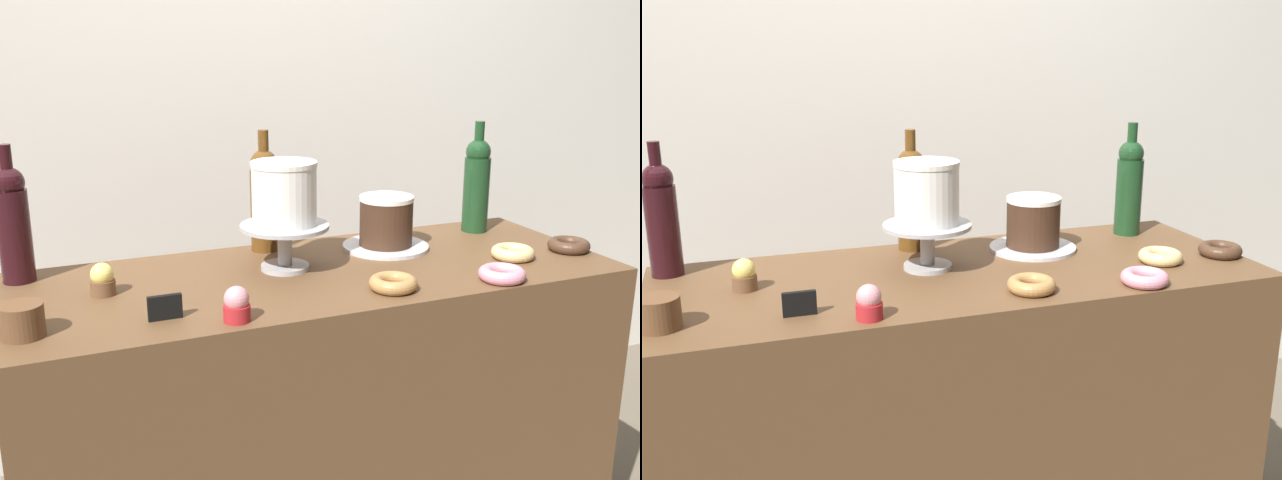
% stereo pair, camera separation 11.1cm
% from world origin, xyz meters
% --- Properties ---
extents(back_wall, '(6.00, 0.05, 2.60)m').
position_xyz_m(back_wall, '(0.00, 0.86, 1.30)').
color(back_wall, silver).
rests_on(back_wall, ground_plane).
extents(display_counter, '(1.49, 0.57, 0.89)m').
position_xyz_m(display_counter, '(0.00, 0.00, 0.44)').
color(display_counter, brown).
rests_on(display_counter, ground_plane).
extents(cake_stand_pedestal, '(0.22, 0.22, 0.12)m').
position_xyz_m(cake_stand_pedestal, '(-0.07, 0.05, 0.97)').
color(cake_stand_pedestal, '#B2B2B7').
rests_on(cake_stand_pedestal, display_counter).
extents(white_layer_cake, '(0.16, 0.16, 0.16)m').
position_xyz_m(white_layer_cake, '(-0.07, 0.05, 1.08)').
color(white_layer_cake, white).
rests_on(white_layer_cake, cake_stand_pedestal).
extents(silver_serving_platter, '(0.24, 0.24, 0.01)m').
position_xyz_m(silver_serving_platter, '(0.24, 0.12, 0.89)').
color(silver_serving_platter, silver).
rests_on(silver_serving_platter, display_counter).
extents(chocolate_round_cake, '(0.15, 0.15, 0.14)m').
position_xyz_m(chocolate_round_cake, '(0.24, 0.12, 0.96)').
color(chocolate_round_cake, '#3D2619').
rests_on(chocolate_round_cake, silver_serving_platter).
extents(wine_bottle_dark_red, '(0.08, 0.08, 0.33)m').
position_xyz_m(wine_bottle_dark_red, '(-0.69, 0.21, 1.03)').
color(wine_bottle_dark_red, black).
rests_on(wine_bottle_dark_red, display_counter).
extents(wine_bottle_amber, '(0.08, 0.08, 0.33)m').
position_xyz_m(wine_bottle_amber, '(-0.07, 0.23, 1.03)').
color(wine_bottle_amber, '#5B3814').
rests_on(wine_bottle_amber, display_counter).
extents(wine_bottle_green, '(0.08, 0.08, 0.33)m').
position_xyz_m(wine_bottle_green, '(0.57, 0.18, 1.03)').
color(wine_bottle_green, '#193D1E').
rests_on(wine_bottle_green, display_counter).
extents(cupcake_lemon, '(0.06, 0.06, 0.07)m').
position_xyz_m(cupcake_lemon, '(-0.51, 0.03, 0.92)').
color(cupcake_lemon, brown).
rests_on(cupcake_lemon, display_counter).
extents(cupcake_strawberry, '(0.06, 0.06, 0.07)m').
position_xyz_m(cupcake_strawberry, '(-0.28, -0.23, 0.92)').
color(cupcake_strawberry, red).
rests_on(cupcake_strawberry, display_counter).
extents(donut_maple, '(0.11, 0.11, 0.03)m').
position_xyz_m(donut_maple, '(0.10, -0.19, 0.90)').
color(donut_maple, '#B27F47').
rests_on(donut_maple, display_counter).
extents(donut_chocolate, '(0.11, 0.11, 0.03)m').
position_xyz_m(donut_chocolate, '(0.69, -0.10, 0.90)').
color(donut_chocolate, '#472D1E').
rests_on(donut_chocolate, display_counter).
extents(donut_pink, '(0.11, 0.11, 0.03)m').
position_xyz_m(donut_pink, '(0.37, -0.23, 0.90)').
color(donut_pink, pink).
rests_on(donut_pink, display_counter).
extents(donut_glazed, '(0.11, 0.11, 0.03)m').
position_xyz_m(donut_glazed, '(0.51, -0.10, 0.90)').
color(donut_glazed, '#E0C17F').
rests_on(donut_glazed, display_counter).
extents(cookie_stack, '(0.08, 0.08, 0.07)m').
position_xyz_m(cookie_stack, '(-0.68, -0.15, 0.92)').
color(cookie_stack, brown).
rests_on(cookie_stack, display_counter).
extents(price_sign_chalkboard, '(0.07, 0.01, 0.05)m').
position_xyz_m(price_sign_chalkboard, '(-0.41, -0.17, 0.91)').
color(price_sign_chalkboard, black).
rests_on(price_sign_chalkboard, display_counter).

